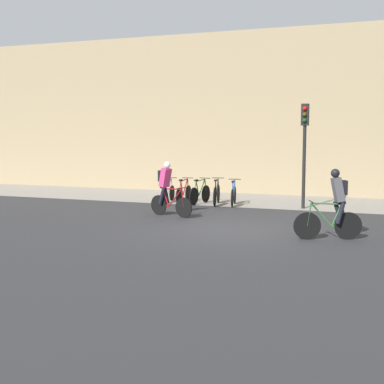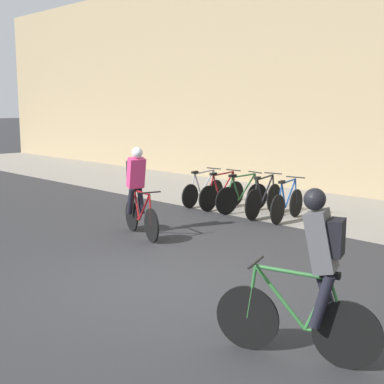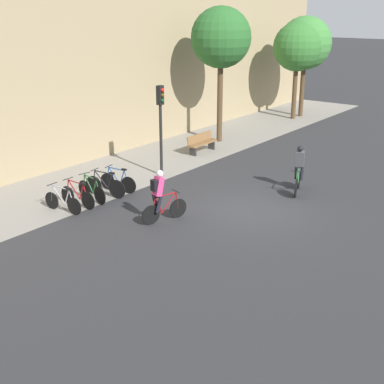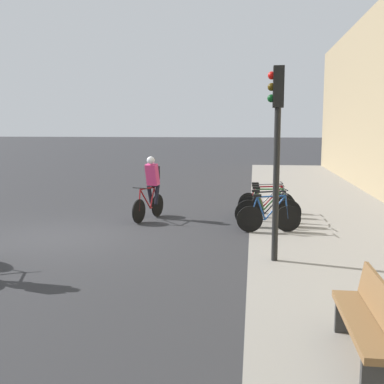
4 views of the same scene
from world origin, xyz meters
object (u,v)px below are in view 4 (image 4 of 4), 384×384
at_px(parked_bike_4, 269,216).
at_px(cyclist_pink, 151,186).
at_px(parked_bike_1, 267,204).
at_px(traffic_light_pole, 277,128).
at_px(parked_bike_3, 268,211).
at_px(bench, 369,320).
at_px(parked_bike_0, 266,200).
at_px(parked_bike_2, 267,207).

bearing_deg(parked_bike_4, cyclist_pink, -112.32).
bearing_deg(cyclist_pink, parked_bike_1, 101.60).
xyz_separation_m(parked_bike_4, traffic_light_pole, (2.57, 0.03, 2.17)).
bearing_deg(parked_bike_3, bench, 7.13).
bearing_deg(bench, cyclist_pink, -152.26).
relative_size(cyclist_pink, bench, 0.95).
bearing_deg(parked_bike_0, bench, 5.61).
relative_size(parked_bike_3, bench, 0.93).
height_order(parked_bike_1, parked_bike_4, parked_bike_4).
height_order(traffic_light_pole, bench, traffic_light_pole).
relative_size(cyclist_pink, parked_bike_1, 1.05).
relative_size(cyclist_pink, parked_bike_3, 1.02).
bearing_deg(traffic_light_pole, parked_bike_0, -179.70).
relative_size(parked_bike_2, parked_bike_4, 1.04).
height_order(parked_bike_4, traffic_light_pole, traffic_light_pole).
distance_m(parked_bike_0, traffic_light_pole, 5.66).
xyz_separation_m(cyclist_pink, parked_bike_2, (-0.00, 3.24, -0.55)).
relative_size(parked_bike_2, traffic_light_pole, 0.44).
xyz_separation_m(parked_bike_3, bench, (7.20, 0.90, 0.06)).
bearing_deg(parked_bike_1, parked_bike_3, 0.04).
height_order(parked_bike_0, parked_bike_3, parked_bike_3).
height_order(parked_bike_0, traffic_light_pole, traffic_light_pole).
relative_size(parked_bike_0, parked_bike_4, 1.05).
relative_size(cyclist_pink, traffic_light_pole, 0.48).
relative_size(parked_bike_3, parked_bike_4, 1.09).
xyz_separation_m(parked_bike_2, traffic_light_pole, (3.90, 0.03, 2.16)).
bearing_deg(parked_bike_0, parked_bike_4, 0.05).
height_order(parked_bike_4, bench, parked_bike_4).
bearing_deg(cyclist_pink, parked_bike_3, 78.39).
xyz_separation_m(cyclist_pink, parked_bike_1, (-0.66, 3.23, -0.55)).
bearing_deg(traffic_light_pole, cyclist_pink, -140.07).
distance_m(traffic_light_pole, bench, 4.57).
bearing_deg(parked_bike_0, cyclist_pink, -67.70).
height_order(parked_bike_1, bench, parked_bike_1).
bearing_deg(bench, traffic_light_pole, -167.57).
bearing_deg(parked_bike_1, cyclist_pink, -78.40).
bearing_deg(traffic_light_pole, parked_bike_2, -179.63).
distance_m(parked_bike_2, traffic_light_pole, 4.46).
relative_size(parked_bike_1, bench, 0.90).
height_order(parked_bike_0, parked_bike_1, parked_bike_1).
distance_m(cyclist_pink, parked_bike_3, 3.35).
distance_m(parked_bike_0, parked_bike_4, 2.65).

